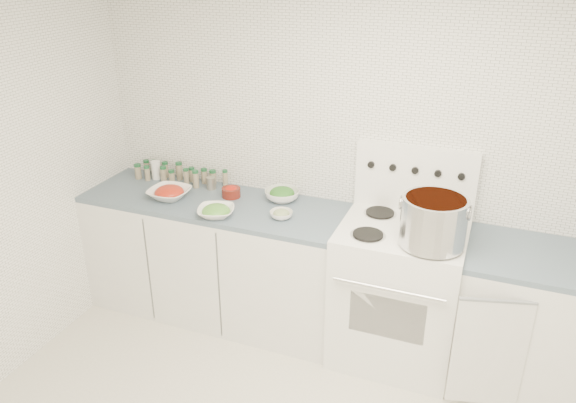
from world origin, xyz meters
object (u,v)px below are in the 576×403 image
object	(u,v)px
stove	(398,289)
bowl_tomato	(169,193)
bowl_snowpea	(216,211)
stock_pot	(434,220)

from	to	relation	value
stove	bowl_tomato	size ratio (longest dim) A/B	4.85
bowl_snowpea	bowl_tomato	bearing A→B (deg)	162.71
bowl_tomato	bowl_snowpea	xyz separation A→B (m)	(0.44, -0.14, -0.01)
stock_pot	bowl_snowpea	size ratio (longest dim) A/B	1.30
stove	bowl_snowpea	distance (m)	1.27
stove	bowl_tomato	world-z (taller)	stove
stove	stock_pot	xyz separation A→B (m)	(0.18, -0.16, 0.60)
stock_pot	bowl_tomato	distance (m)	1.80
stove	stock_pot	distance (m)	0.65
stock_pot	bowl_tomato	bearing A→B (deg)	177.07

